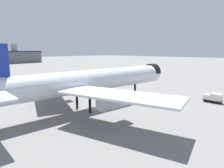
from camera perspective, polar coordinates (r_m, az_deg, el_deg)
The scene contains 4 objects.
ground at distance 58.78m, azimuth -5.23°, elevation -6.80°, with size 900.00×900.00×0.00m, color slate.
airliner_near_gate at distance 56.51m, azimuth -6.36°, elevation 0.76°, with size 66.64×60.66×18.02m.
service_truck_front at distance 71.78m, azimuth 27.19°, elevation -3.51°, with size 2.66×5.54×3.00m.
baggage_cart_trailing at distance 95.96m, azimuth -6.35°, elevation 0.23°, with size 2.58×2.80×1.82m.
Camera 1 is at (-37.06, -42.48, 16.65)m, focal length 31.67 mm.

